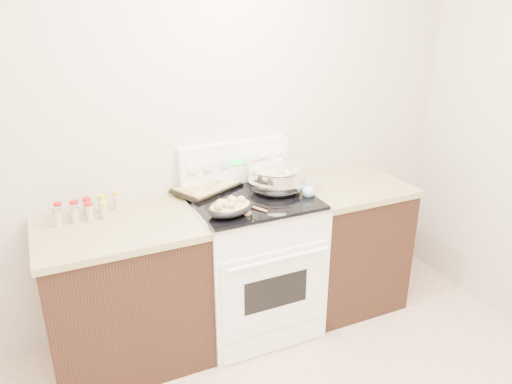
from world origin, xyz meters
TOP-DOWN VIEW (x-y plane):
  - room_shell at (0.00, 0.00)m, footprint 4.10×3.60m
  - counter_left at (-0.48, 1.43)m, footprint 0.93×0.67m
  - counter_right at (1.08, 1.43)m, footprint 0.73×0.67m
  - kitchen_range at (0.35, 1.42)m, footprint 0.78×0.73m
  - mixing_bowl at (0.54, 1.46)m, footprint 0.47×0.47m
  - roasting_pan at (0.13, 1.24)m, footprint 0.32×0.26m
  - baking_sheet at (0.13, 1.67)m, footprint 0.48×0.42m
  - wooden_spoon at (0.24, 1.23)m, footprint 0.15×0.24m
  - blue_ladle at (0.69, 1.31)m, footprint 0.24×0.19m
  - spice_jars at (-0.63, 1.59)m, footprint 0.39×0.14m

SIDE VIEW (x-z plane):
  - counter_left at x=-0.48m, z-range 0.00..0.92m
  - counter_right at x=1.08m, z-range 0.00..0.92m
  - kitchen_range at x=0.35m, z-range -0.12..1.10m
  - wooden_spoon at x=0.24m, z-range 0.93..0.98m
  - baking_sheet at x=0.13m, z-range 0.93..0.99m
  - spice_jars at x=-0.63m, z-range 0.92..1.03m
  - blue_ladle at x=0.69m, z-range 0.93..1.03m
  - roasting_pan at x=0.13m, z-range 0.94..1.05m
  - mixing_bowl at x=0.54m, z-range 0.92..1.14m
  - room_shell at x=0.00m, z-range 0.33..3.08m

